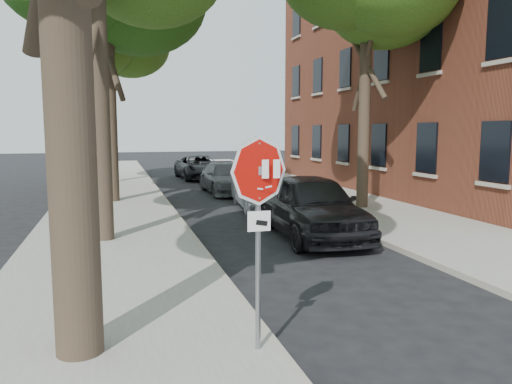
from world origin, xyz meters
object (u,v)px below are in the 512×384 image
Objects in this scene: apartment_building at (483,22)px; car_a at (312,206)px; tree_far at (101,41)px; car_c at (227,178)px; stop_sign at (259,202)px; car_b at (259,190)px; car_d at (199,167)px.

apartment_building is 15.33m from car_a.
tree_far is 9.83m from car_c.
stop_sign is 11.76m from car_b.
apartment_building is at bearing 18.99° from car_b.
car_d is (-0.07, 6.84, 0.00)m from car_c.
stop_sign is 0.54× the size of car_d.
car_d reaches higher than car_c.
tree_far is at bearing 112.98° from car_a.
car_b is at bearing 73.61° from stop_sign.
apartment_building reaches higher than stop_sign.
apartment_building reaches higher than car_b.
tree_far is at bearing 156.96° from apartment_building.
car_a is at bearing -91.85° from car_d.
car_c is at bearing 170.62° from apartment_building.
car_c is 0.96× the size of car_d.
stop_sign is 21.88m from tree_far.
car_d is at bearing 143.02° from apartment_building.
car_d is (5.11, 1.63, -6.54)m from tree_far.
apartment_building reaches higher than car_a.
car_a reaches higher than car_b.
car_d is (3.09, 22.77, -1.27)m from stop_sign.
apartment_building is 21.10m from stop_sign.
stop_sign is 0.28× the size of tree_far.
stop_sign is at bearing -114.21° from car_a.
car_a is (5.32, -14.76, -6.38)m from tree_far.
stop_sign reaches higher than car_b.
car_a is (3.30, 6.38, -1.11)m from stop_sign.
apartment_building is 4.12× the size of car_a.
tree_far is 8.46m from car_d.
car_a is (-11.40, -7.65, -6.82)m from apartment_building.
tree_far is 2.01× the size of car_c.
car_a is 1.05× the size of car_c.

